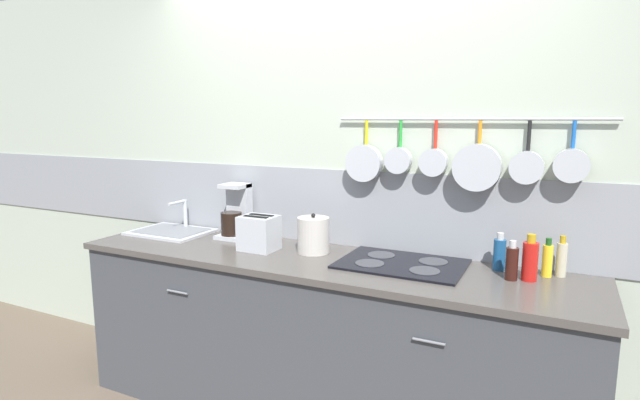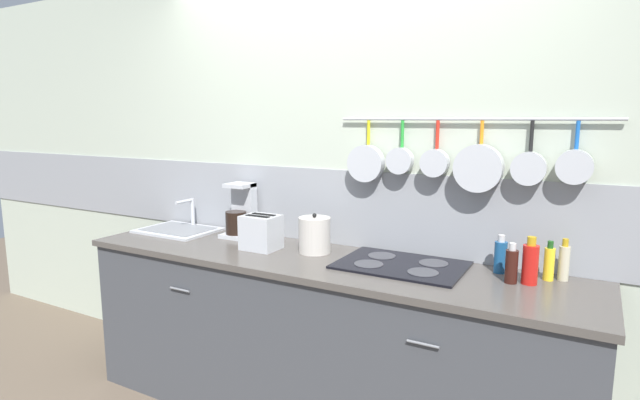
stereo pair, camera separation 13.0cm
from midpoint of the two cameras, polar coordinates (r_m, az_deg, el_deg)
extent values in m
cube|color=#B2BCA8|center=(2.93, 4.35, 1.98)|extent=(7.20, 0.06, 2.60)
cube|color=gray|center=(2.94, 4.28, -0.83)|extent=(7.20, 0.07, 0.44)
cylinder|color=#B7BABF|center=(2.63, 17.86, 8.81)|extent=(1.37, 0.02, 0.02)
cylinder|color=gold|center=(2.79, 6.91, 7.66)|extent=(0.02, 0.02, 0.13)
cylinder|color=#B7BABF|center=(2.77, 6.61, 4.17)|extent=(0.20, 0.06, 0.20)
cylinder|color=green|center=(2.72, 10.76, 7.43)|extent=(0.02, 0.02, 0.14)
cylinder|color=#B7BABF|center=(2.70, 10.47, 4.42)|extent=(0.14, 0.06, 0.14)
cylinder|color=red|center=(2.67, 14.66, 7.23)|extent=(0.02, 0.02, 0.14)
cylinder|color=#B7BABF|center=(2.65, 14.36, 4.11)|extent=(0.14, 0.06, 0.14)
cylinder|color=orange|center=(2.62, 19.38, 7.31)|extent=(0.02, 0.02, 0.11)
cylinder|color=#B7BABF|center=(2.59, 19.03, 3.46)|extent=(0.23, 0.07, 0.23)
cylinder|color=black|center=(2.59, 24.37, 6.66)|extent=(0.02, 0.02, 0.14)
cylinder|color=#B7BABF|center=(2.57, 24.09, 3.29)|extent=(0.16, 0.06, 0.16)
cylinder|color=#1959B2|center=(2.58, 28.65, 6.53)|extent=(0.02, 0.02, 0.13)
cylinder|color=#B7BABF|center=(2.56, 28.39, 3.35)|extent=(0.16, 0.06, 0.16)
cube|color=#3F4247|center=(2.85, 0.95, -16.08)|extent=(2.77, 0.60, 0.90)
cylinder|color=slate|center=(2.89, -14.49, -9.89)|extent=(0.14, 0.01, 0.01)
cylinder|color=slate|center=(2.23, 13.38, -15.74)|extent=(0.14, 0.01, 0.01)
cube|color=#4C4742|center=(2.69, 0.98, -7.05)|extent=(2.81, 0.64, 0.03)
cube|color=#B7BABF|center=(3.42, -14.86, -3.36)|extent=(0.49, 0.37, 0.01)
cube|color=slate|center=(3.41, -14.87, -3.21)|extent=(0.42, 0.30, 0.00)
cylinder|color=#B7BABF|center=(3.50, -13.33, -1.45)|extent=(0.03, 0.03, 0.20)
cylinder|color=#B7BABF|center=(3.43, -14.23, -0.17)|extent=(0.02, 0.15, 0.02)
cube|color=#B7BABF|center=(3.19, -8.11, -3.97)|extent=(0.17, 0.20, 0.02)
cube|color=#B7BABF|center=(3.20, -7.48, -1.01)|extent=(0.16, 0.07, 0.34)
cylinder|color=black|center=(3.15, -8.42, -2.59)|extent=(0.13, 0.13, 0.14)
cube|color=#B7BABF|center=(3.14, -8.03, 1.68)|extent=(0.16, 0.15, 0.02)
cube|color=#B7BABF|center=(2.86, -5.46, -3.70)|extent=(0.20, 0.17, 0.19)
cube|color=black|center=(2.81, -5.84, -1.85)|extent=(0.15, 0.03, 0.00)
cube|color=black|center=(2.86, -5.16, -1.65)|extent=(0.15, 0.03, 0.00)
cube|color=black|center=(2.91, -7.24, -2.71)|extent=(0.02, 0.02, 0.02)
cylinder|color=beige|center=(2.77, 0.71, -4.02)|extent=(0.18, 0.18, 0.20)
sphere|color=black|center=(2.75, 0.71, -1.77)|extent=(0.02, 0.02, 0.02)
cube|color=black|center=(2.59, 10.68, -7.32)|extent=(0.63, 0.44, 0.01)
cylinder|color=#38383D|center=(2.55, 7.03, -7.28)|extent=(0.15, 0.15, 0.00)
cylinder|color=#38383D|center=(2.47, 13.16, -8.06)|extent=(0.15, 0.15, 0.00)
cylinder|color=#38383D|center=(2.71, 8.45, -6.32)|extent=(0.15, 0.15, 0.00)
cylinder|color=#38383D|center=(2.63, 14.24, -7.00)|extent=(0.15, 0.15, 0.00)
cylinder|color=navy|center=(2.59, 21.29, -6.13)|extent=(0.06, 0.06, 0.15)
cylinder|color=beige|center=(2.57, 21.41, -4.12)|extent=(0.03, 0.03, 0.03)
cylinder|color=#33140F|center=(2.46, 22.46, -7.06)|extent=(0.06, 0.06, 0.15)
cylinder|color=beige|center=(2.44, 22.60, -4.96)|extent=(0.03, 0.03, 0.03)
cylinder|color=red|center=(2.47, 24.29, -6.76)|extent=(0.07, 0.07, 0.18)
cylinder|color=#B28C19|center=(2.45, 24.46, -4.31)|extent=(0.04, 0.04, 0.04)
cylinder|color=yellow|center=(2.57, 26.04, -6.61)|extent=(0.05, 0.05, 0.15)
cylinder|color=#194C19|center=(2.55, 26.19, -4.61)|extent=(0.03, 0.03, 0.03)
cylinder|color=#BFB799|center=(2.60, 27.40, -6.45)|extent=(0.05, 0.05, 0.16)
cylinder|color=#B28C19|center=(2.58, 27.57, -4.34)|extent=(0.03, 0.03, 0.04)
camera|label=1|loc=(0.06, -88.57, 0.24)|focal=28.00mm
camera|label=2|loc=(0.06, 91.43, -0.24)|focal=28.00mm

